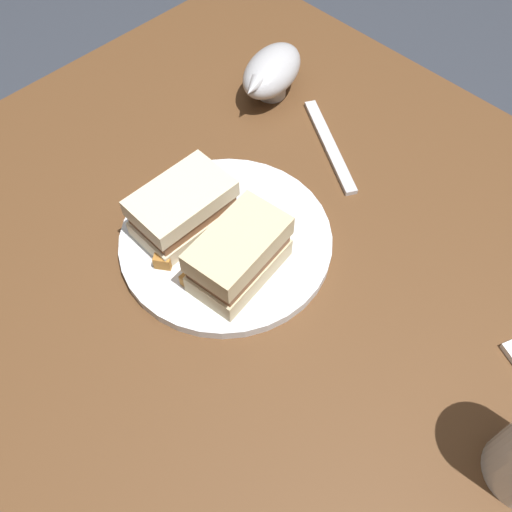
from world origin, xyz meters
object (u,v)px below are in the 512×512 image
object	(u,v)px
gravy_boat	(271,71)
fork	(329,145)
plate	(224,241)
sandwich_half_left	(183,209)
sandwich_half_right	(239,255)

from	to	relation	value
gravy_boat	fork	xyz separation A→B (m)	(0.13, -0.02, -0.04)
plate	sandwich_half_left	world-z (taller)	sandwich_half_left
plate	gravy_boat	bearing A→B (deg)	122.79
plate	gravy_boat	xyz separation A→B (m)	(-0.15, 0.24, 0.03)
sandwich_half_left	fork	xyz separation A→B (m)	(0.03, 0.24, -0.04)
gravy_boat	sandwich_half_left	bearing A→B (deg)	-67.86
gravy_boat	sandwich_half_right	bearing A→B (deg)	-52.04
sandwich_half_left	fork	bearing A→B (deg)	82.89
sandwich_half_left	gravy_boat	size ratio (longest dim) A/B	0.85
sandwich_half_left	gravy_boat	xyz separation A→B (m)	(-0.10, 0.26, -0.00)
sandwich_half_left	sandwich_half_right	xyz separation A→B (m)	(0.10, -0.00, 0.00)
gravy_boat	fork	size ratio (longest dim) A/B	0.78
plate	gravy_boat	distance (m)	0.29
sandwich_half_left	sandwich_half_right	bearing A→B (deg)	-0.43
plate	gravy_boat	size ratio (longest dim) A/B	1.85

